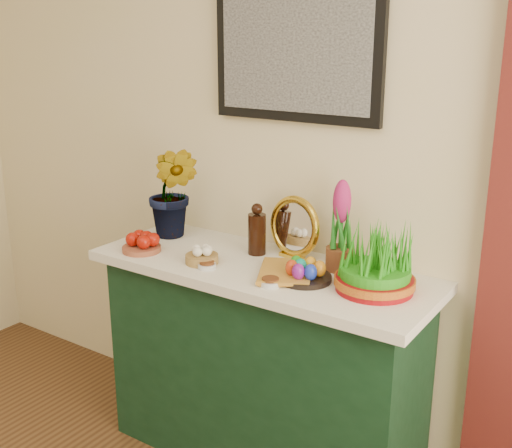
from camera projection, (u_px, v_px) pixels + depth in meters
The scene contains 13 objects.
sideboard at pixel (263, 369), 2.67m from camera, with size 1.30×0.45×0.85m, color #13361F.
tablecloth at pixel (263, 269), 2.54m from camera, with size 1.40×0.55×0.04m, color white.
hyacinth_green at pixel (173, 177), 2.80m from camera, with size 0.27×0.23×0.54m, color #217A20.
apple_bowl at pixel (141, 244), 2.68m from camera, with size 0.21×0.21×0.08m.
garlic_basket at pixel (202, 256), 2.54m from camera, with size 0.15×0.15×0.07m.
vinegar_cruet at pixel (257, 232), 2.63m from camera, with size 0.07×0.07×0.22m.
mirror at pixel (294, 228), 2.59m from camera, with size 0.26×0.10×0.26m.
book at pixel (260, 270), 2.43m from camera, with size 0.18×0.26×0.04m, color #C1862D.
spice_dish_left at pixel (207, 265), 2.49m from camera, with size 0.07×0.07×0.03m.
spice_dish_right at pixel (270, 282), 2.32m from camera, with size 0.08×0.08×0.03m.
egg_plate at pixel (304, 272), 2.37m from camera, with size 0.26×0.26×0.08m.
hyacinth_pink at pixel (341, 230), 2.44m from camera, with size 0.11×0.11×0.36m.
wheatgrass_sabzeh at pixel (376, 263), 2.26m from camera, with size 0.29×0.29×0.23m.
Camera 1 is at (1.32, 0.02, 1.78)m, focal length 45.00 mm.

